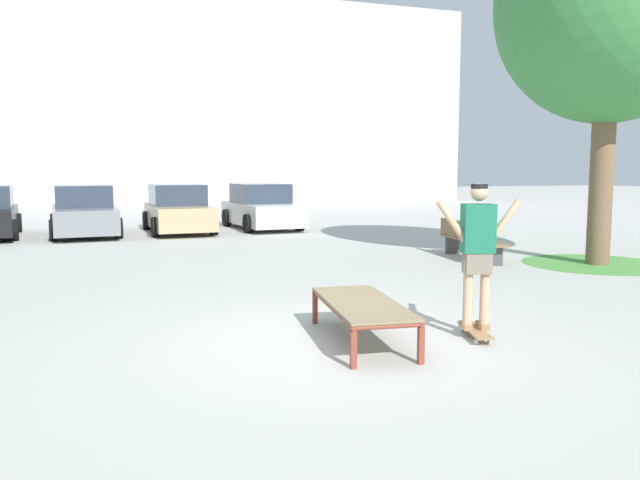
{
  "coord_description": "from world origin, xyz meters",
  "views": [
    {
      "loc": [
        -2.33,
        -6.43,
        1.93
      ],
      "look_at": [
        0.27,
        1.38,
        1.0
      ],
      "focal_mm": 34.46,
      "sensor_mm": 36.0,
      "label": 1
    }
  ],
  "objects_px": {
    "car_tan": "(178,210)",
    "car_grey": "(84,212)",
    "skate_box": "(362,306)",
    "park_bench": "(470,239)",
    "skateboard": "(475,331)",
    "tree_near_right": "(610,4)",
    "car_white": "(261,208)",
    "skater": "(478,246)"
  },
  "relations": [
    {
      "from": "car_tan",
      "to": "car_grey",
      "type": "bearing_deg",
      "value": -176.75
    },
    {
      "from": "skate_box",
      "to": "car_grey",
      "type": "bearing_deg",
      "value": 104.78
    },
    {
      "from": "park_bench",
      "to": "skateboard",
      "type": "bearing_deg",
      "value": -121.48
    },
    {
      "from": "tree_near_right",
      "to": "car_white",
      "type": "bearing_deg",
      "value": 115.9
    },
    {
      "from": "car_grey",
      "to": "car_tan",
      "type": "distance_m",
      "value": 2.77
    },
    {
      "from": "skater",
      "to": "car_tan",
      "type": "xyz_separation_m",
      "value": [
        -2.07,
        13.73,
        -0.38
      ]
    },
    {
      "from": "park_bench",
      "to": "car_grey",
      "type": "bearing_deg",
      "value": 135.67
    },
    {
      "from": "car_grey",
      "to": "park_bench",
      "type": "height_order",
      "value": "car_grey"
    },
    {
      "from": "skateboard",
      "to": "tree_near_right",
      "type": "height_order",
      "value": "tree_near_right"
    },
    {
      "from": "skater",
      "to": "skate_box",
      "type": "bearing_deg",
      "value": 168.89
    },
    {
      "from": "car_grey",
      "to": "car_white",
      "type": "distance_m",
      "value": 5.55
    },
    {
      "from": "skate_box",
      "to": "skateboard",
      "type": "distance_m",
      "value": 1.39
    },
    {
      "from": "car_white",
      "to": "park_bench",
      "type": "relative_size",
      "value": 1.78
    },
    {
      "from": "skater",
      "to": "car_grey",
      "type": "distance_m",
      "value": 14.41
    },
    {
      "from": "car_grey",
      "to": "park_bench",
      "type": "distance_m",
      "value": 11.5
    },
    {
      "from": "skate_box",
      "to": "car_white",
      "type": "height_order",
      "value": "car_white"
    },
    {
      "from": "skate_box",
      "to": "skater",
      "type": "height_order",
      "value": "skater"
    },
    {
      "from": "skate_box",
      "to": "skateboard",
      "type": "bearing_deg",
      "value": -11.18
    },
    {
      "from": "skate_box",
      "to": "skater",
      "type": "distance_m",
      "value": 1.5
    },
    {
      "from": "skateboard",
      "to": "park_bench",
      "type": "distance_m",
      "value": 6.5
    },
    {
      "from": "tree_near_right",
      "to": "car_white",
      "type": "xyz_separation_m",
      "value": [
        -4.84,
        9.97,
        -4.52
      ]
    },
    {
      "from": "tree_near_right",
      "to": "skate_box",
      "type": "bearing_deg",
      "value": -150.74
    },
    {
      "from": "skater",
      "to": "tree_near_right",
      "type": "height_order",
      "value": "tree_near_right"
    },
    {
      "from": "skateboard",
      "to": "car_grey",
      "type": "relative_size",
      "value": 0.19
    },
    {
      "from": "car_white",
      "to": "park_bench",
      "type": "height_order",
      "value": "car_white"
    },
    {
      "from": "skateboard",
      "to": "park_bench",
      "type": "bearing_deg",
      "value": 58.52
    },
    {
      "from": "tree_near_right",
      "to": "car_tan",
      "type": "distance_m",
      "value": 13.07
    },
    {
      "from": "skater",
      "to": "car_white",
      "type": "distance_m",
      "value": 14.09
    },
    {
      "from": "skateboard",
      "to": "car_tan",
      "type": "bearing_deg",
      "value": 98.55
    },
    {
      "from": "park_bench",
      "to": "tree_near_right",
      "type": "bearing_deg",
      "value": -33.76
    },
    {
      "from": "car_grey",
      "to": "car_white",
      "type": "height_order",
      "value": "same"
    },
    {
      "from": "tree_near_right",
      "to": "car_white",
      "type": "height_order",
      "value": "tree_near_right"
    },
    {
      "from": "skater",
      "to": "car_white",
      "type": "xyz_separation_m",
      "value": [
        0.7,
        14.07,
        -0.38
      ]
    },
    {
      "from": "skater",
      "to": "car_tan",
      "type": "relative_size",
      "value": 0.4
    },
    {
      "from": "park_bench",
      "to": "car_tan",
      "type": "bearing_deg",
      "value": 123.67
    },
    {
      "from": "car_tan",
      "to": "car_white",
      "type": "relative_size",
      "value": 0.99
    },
    {
      "from": "skate_box",
      "to": "tree_near_right",
      "type": "height_order",
      "value": "tree_near_right"
    },
    {
      "from": "skate_box",
      "to": "car_tan",
      "type": "distance_m",
      "value": 13.49
    },
    {
      "from": "skateboard",
      "to": "skater",
      "type": "xyz_separation_m",
      "value": [
        0.0,
        0.0,
        0.99
      ]
    },
    {
      "from": "car_grey",
      "to": "car_white",
      "type": "bearing_deg",
      "value": 5.17
    },
    {
      "from": "car_grey",
      "to": "car_tan",
      "type": "xyz_separation_m",
      "value": [
        2.77,
        0.16,
        0.0
      ]
    },
    {
      "from": "skate_box",
      "to": "skater",
      "type": "xyz_separation_m",
      "value": [
        1.32,
        -0.26,
        0.66
      ]
    }
  ]
}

